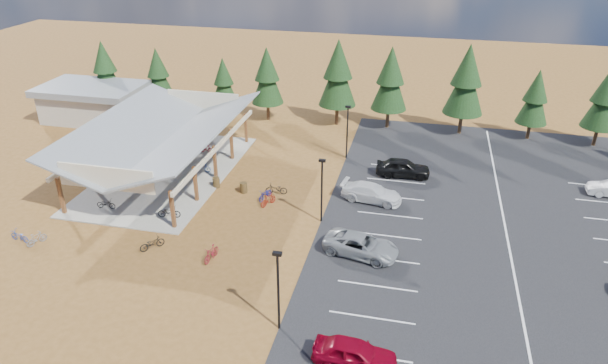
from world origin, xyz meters
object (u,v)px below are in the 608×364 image
at_px(bike_12, 152,243).
at_px(bike_7, 206,148).
at_px(bike_5, 168,176).
at_px(bike_9, 36,239).
at_px(trash_bin_1, 244,188).
at_px(bike_15, 268,200).
at_px(bike_16, 276,189).
at_px(lamp_post_1, 322,186).
at_px(bike_6, 201,167).
at_px(bike_3, 192,138).
at_px(car_3, 372,193).
at_px(car_4, 403,168).
at_px(bike_14, 265,194).
at_px(car_0, 355,354).
at_px(bike_11, 211,253).
at_px(bike_1, 126,169).
at_px(bike_10, 19,236).
at_px(trash_bin_0, 216,182).
at_px(outbuilding, 93,102).
at_px(lamp_post_2, 347,128).
at_px(bike_0, 106,204).
at_px(car_2, 361,245).
at_px(bike_pavilion, 163,134).
at_px(bike_2, 167,158).
at_px(lamp_post_0, 278,286).

bearing_deg(bike_12, bike_7, -40.31).
xyz_separation_m(bike_5, bike_9, (-4.73, -11.01, -0.10)).
height_order(trash_bin_1, bike_15, bike_15).
distance_m(bike_7, bike_15, 12.05).
xyz_separation_m(bike_12, bike_16, (6.22, 9.73, -0.00)).
relative_size(lamp_post_1, bike_6, 2.98).
bearing_deg(bike_15, bike_3, -16.15).
relative_size(bike_9, car_3, 0.31).
bearing_deg(trash_bin_1, car_4, 25.58).
xyz_separation_m(lamp_post_1, bike_14, (-5.11, 2.38, -2.53)).
xyz_separation_m(bike_5, car_0, (18.70, -17.22, 0.23)).
distance_m(bike_11, bike_14, 9.04).
relative_size(bike_6, car_0, 0.40).
bearing_deg(bike_1, bike_6, -85.91).
xyz_separation_m(bike_7, car_0, (17.81, -23.61, 0.19)).
bearing_deg(bike_7, bike_10, 173.10).
relative_size(trash_bin_0, bike_14, 0.53).
bearing_deg(outbuilding, bike_15, -30.77).
xyz_separation_m(lamp_post_2, bike_3, (-15.75, 0.09, -2.42)).
relative_size(lamp_post_1, bike_9, 3.41).
bearing_deg(bike_0, car_2, -97.85).
xyz_separation_m(lamp_post_1, bike_7, (-13.28, 9.82, -2.38)).
bearing_deg(car_2, bike_3, 62.48).
height_order(bike_9, bike_12, bike_12).
distance_m(bike_14, bike_16, 1.22).
height_order(bike_pavilion, car_3, bike_pavilion).
distance_m(bike_2, bike_14, 11.76).
xyz_separation_m(trash_bin_1, bike_12, (-3.49, -9.41, 0.02)).
relative_size(bike_12, bike_16, 1.00).
xyz_separation_m(lamp_post_0, bike_0, (-16.80, 9.94, -2.47)).
bearing_deg(bike_7, car_2, -113.83).
bearing_deg(bike_14, bike_9, -126.92).
xyz_separation_m(bike_15, car_4, (10.07, 7.70, 0.34)).
bearing_deg(car_2, lamp_post_2, 24.45).
height_order(bike_0, bike_2, bike_2).
bearing_deg(outbuilding, car_4, -11.21).
relative_size(bike_15, car_4, 0.35).
height_order(bike_0, bike_14, bike_0).
height_order(bike_pavilion, bike_1, bike_pavilion).
distance_m(trash_bin_0, bike_2, 7.07).
xyz_separation_m(bike_2, car_3, (19.27, -2.89, 0.19)).
distance_m(car_3, car_4, 5.57).
xyz_separation_m(bike_1, bike_14, (13.37, -1.61, -0.13)).
bearing_deg(bike_10, car_3, 127.16).
bearing_deg(bike_7, bike_12, -155.81).
distance_m(bike_9, car_0, 24.24).
bearing_deg(trash_bin_0, bike_5, -179.29).
bearing_deg(bike_11, outbuilding, 145.28).
bearing_deg(bike_5, car_3, -87.43).
xyz_separation_m(bike_9, car_0, (23.43, -6.20, 0.33)).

